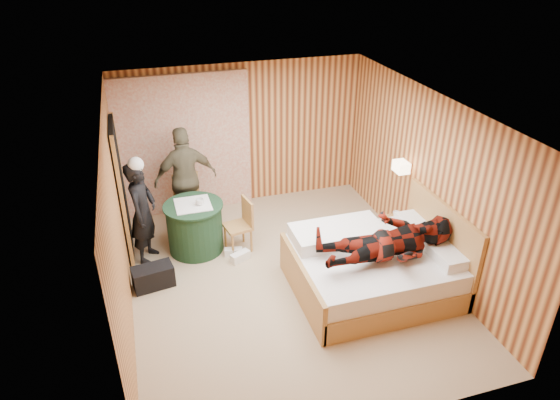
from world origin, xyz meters
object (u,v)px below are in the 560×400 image
object	(u,v)px
round_table	(195,227)
duffel_bag	(153,277)
chair_far	(188,198)
woman_standing	(143,213)
wall_lamp	(401,167)
bed	(375,267)
man_at_table	(186,179)
chair_near	(242,221)
nightstand	(398,235)
man_on_bed	(391,233)

from	to	relation	value
round_table	duffel_bag	distance (m)	1.06
chair_far	woman_standing	distance (m)	1.06
wall_lamp	round_table	distance (m)	3.21
bed	duffel_bag	size ratio (longest dim) A/B	3.89
wall_lamp	chair_far	size ratio (longest dim) A/B	0.28
woman_standing	man_at_table	world-z (taller)	man_at_table
chair_near	man_at_table	world-z (taller)	man_at_table
chair_far	man_at_table	size ratio (longest dim) A/B	0.54
wall_lamp	nightstand	xyz separation A→B (m)	(-0.04, -0.21, -1.04)
chair_near	woman_standing	size ratio (longest dim) A/B	0.53
wall_lamp	chair_far	xyz separation A→B (m)	(-3.01, 1.39, -0.76)
round_table	man_at_table	xyz separation A→B (m)	(0.00, 0.75, 0.46)
wall_lamp	man_on_bed	xyz separation A→B (m)	(-0.77, -1.19, -0.29)
round_table	chair_far	distance (m)	0.72
nightstand	chair_near	xyz separation A→B (m)	(-2.27, 0.72, 0.23)
bed	chair_far	distance (m)	3.23
wall_lamp	chair_far	world-z (taller)	wall_lamp
woman_standing	man_at_table	distance (m)	1.07
nightstand	chair_near	size ratio (longest dim) A/B	0.62
round_table	man_at_table	distance (m)	0.88
duffel_bag	chair_near	bearing A→B (deg)	12.88
chair_near	woman_standing	bearing A→B (deg)	-106.47
chair_far	man_on_bed	xyz separation A→B (m)	(2.24, -2.58, 0.47)
woman_standing	chair_far	bearing A→B (deg)	-21.98
nightstand	chair_far	size ratio (longest dim) A/B	0.55
bed	woman_standing	xyz separation A→B (m)	(-2.93, 1.61, 0.45)
chair_near	man_on_bed	size ratio (longest dim) A/B	0.47
chair_near	man_on_bed	distance (m)	2.35
bed	round_table	world-z (taller)	bed
nightstand	duffel_bag	world-z (taller)	nightstand
woman_standing	man_on_bed	xyz separation A→B (m)	(2.96, -1.84, 0.23)
man_on_bed	round_table	bearing A→B (deg)	139.99
man_at_table	duffel_bag	bearing A→B (deg)	57.88
wall_lamp	nightstand	size ratio (longest dim) A/B	0.50
wall_lamp	chair_near	size ratio (longest dim) A/B	0.31
round_table	man_at_table	world-z (taller)	man_at_table
man_on_bed	wall_lamp	bearing A→B (deg)	56.98
chair_far	woman_standing	size ratio (longest dim) A/B	0.59
chair_far	nightstand	bearing A→B (deg)	-30.24
wall_lamp	bed	distance (m)	1.58
bed	nightstand	world-z (taller)	bed
woman_standing	man_on_bed	bearing A→B (deg)	-99.53
nightstand	man_at_table	world-z (taller)	man_at_table
nightstand	man_on_bed	world-z (taller)	man_on_bed
woman_standing	nightstand	bearing A→B (deg)	-80.85
nightstand	man_on_bed	size ratio (longest dim) A/B	0.29
woman_standing	man_on_bed	distance (m)	3.49
man_at_table	chair_near	bearing A→B (deg)	119.68
chair_near	chair_far	bearing A→B (deg)	-152.48
man_at_table	round_table	bearing A→B (deg)	83.10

